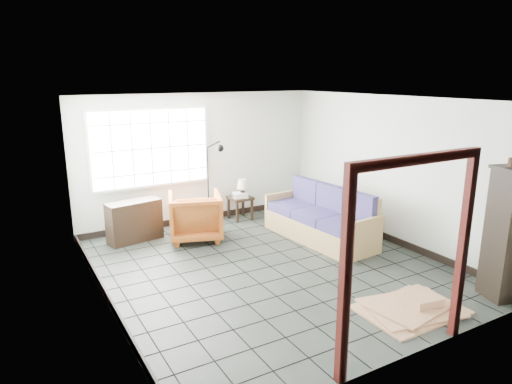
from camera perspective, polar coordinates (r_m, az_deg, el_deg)
ground at (r=7.30m, az=1.80°, el=-9.30°), size 5.50×5.50×0.00m
room_shell at (r=6.83m, az=1.79°, el=3.80°), size 5.02×5.52×2.61m
window_panel at (r=8.85m, az=-13.02°, el=5.38°), size 2.32×0.08×1.52m
doorway_trim at (r=4.87m, az=18.89°, el=-5.05°), size 1.80×0.08×2.20m
futon_sofa at (r=8.44m, az=8.25°, el=-3.51°), size 1.02×2.29×0.99m
armchair at (r=8.40m, az=-7.62°, el=-2.74°), size 1.15×1.12×0.95m
side_table at (r=9.48m, az=-2.00°, el=-1.09°), size 0.46×0.46×0.49m
table_lamp at (r=9.35m, az=-1.67°, el=0.90°), size 0.32×0.32×0.38m
projector at (r=9.38m, az=-2.00°, el=-0.38°), size 0.33×0.29×0.10m
floor_lamp at (r=9.02m, az=-5.25°, el=1.39°), size 0.45×0.42×1.71m
console_shelf at (r=8.55m, az=-14.95°, el=-3.53°), size 1.00×0.53×0.74m
tall_shelf at (r=6.86m, az=28.73°, el=-4.55°), size 0.50×0.58×1.80m
open_box at (r=8.85m, az=11.99°, el=-4.13°), size 0.85×0.46×0.46m
cardboard_pile at (r=6.36m, az=18.96°, el=-13.44°), size 1.32×1.06×0.19m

